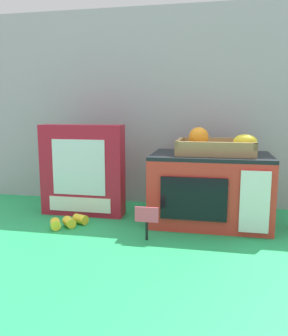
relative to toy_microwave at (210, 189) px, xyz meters
name	(u,v)px	position (x,y,z in m)	size (l,w,h in m)	color
ground_plane	(163,219)	(-0.16, 0.00, -0.12)	(1.70, 1.70, 0.00)	#219E54
display_back_panel	(172,108)	(-0.16, 0.23, 0.27)	(1.61, 0.03, 0.77)	#A0A3A8
toy_microwave	(210,189)	(0.00, 0.00, 0.00)	(0.39, 0.25, 0.23)	red
food_groups_crate	(215,146)	(0.01, 0.01, 0.14)	(0.26, 0.18, 0.09)	#A37F51
cookie_set_box	(82,170)	(-0.45, 0.00, 0.05)	(0.30, 0.07, 0.33)	#B2192D
price_sign	(147,218)	(-0.18, -0.20, -0.05)	(0.07, 0.01, 0.10)	black
loose_toy_banana	(69,222)	(-0.45, -0.14, -0.10)	(0.11, 0.11, 0.03)	yellow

